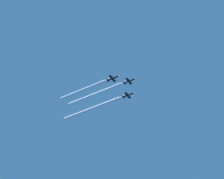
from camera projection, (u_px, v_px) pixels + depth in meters
jet_lead at (130, 81)px, 328.82m from camera, size 8.48×12.35×2.97m
jet_left_wingman at (129, 95)px, 337.38m from camera, size 8.48×12.35×2.97m
jet_right_wingman at (113, 78)px, 323.10m from camera, size 8.48×12.35×2.97m
smoke_trail_lead at (96, 94)px, 340.66m from camera, size 3.01×52.47×3.01m
smoke_trail_left_wingman at (93, 109)px, 350.21m from camera, size 3.01×57.79×3.01m
smoke_trail_right_wingman at (84, 90)px, 333.34m from camera, size 3.01×43.84×3.01m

